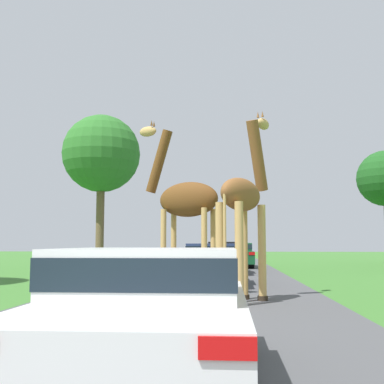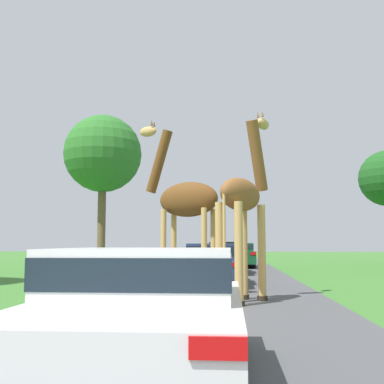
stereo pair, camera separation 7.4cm
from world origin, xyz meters
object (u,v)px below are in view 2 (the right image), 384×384
at_px(car_queue_right, 238,254).
at_px(giraffe_companion, 244,204).
at_px(giraffe_near_road, 184,202).
at_px(tree_centre_back, 103,154).
at_px(car_queue_left, 227,256).
at_px(car_lead_maroon, 145,309).
at_px(car_far_ahead, 214,262).

bearing_deg(car_queue_right, giraffe_companion, -90.41).
height_order(giraffe_near_road, tree_centre_back, tree_centre_back).
bearing_deg(tree_centre_back, car_queue_left, -31.21).
distance_m(giraffe_companion, car_queue_right, 16.80).
height_order(car_lead_maroon, car_queue_right, car_queue_right).
distance_m(giraffe_companion, car_lead_maroon, 6.97).
bearing_deg(car_far_ahead, tree_centre_back, 123.14).
xyz_separation_m(giraffe_near_road, giraffe_companion, (1.59, -1.56, -0.18)).
distance_m(giraffe_near_road, car_queue_left, 9.83).
xyz_separation_m(giraffe_near_road, car_queue_right, (1.71, 15.16, -1.78)).
xyz_separation_m(giraffe_near_road, car_lead_maroon, (0.39, -8.23, -1.81)).
relative_size(car_lead_maroon, car_far_ahead, 0.92).
bearing_deg(tree_centre_back, giraffe_near_road, -66.26).
bearing_deg(giraffe_companion, giraffe_near_road, 164.23).
bearing_deg(giraffe_companion, car_queue_left, 121.22).
distance_m(giraffe_companion, tree_centre_back, 17.89).
height_order(car_queue_left, car_far_ahead, car_queue_left).
height_order(giraffe_companion, car_queue_right, giraffe_companion).
height_order(car_queue_right, car_queue_left, car_queue_left).
bearing_deg(giraffe_companion, tree_centre_back, 145.08).
height_order(giraffe_near_road, car_queue_left, giraffe_near_road).
xyz_separation_m(car_queue_right, tree_centre_back, (-7.87, -1.16, 5.82)).
distance_m(car_queue_right, car_queue_left, 5.58).
relative_size(giraffe_companion, tree_centre_back, 0.55).
height_order(giraffe_near_road, car_queue_right, giraffe_near_road).
bearing_deg(giraffe_near_road, car_lead_maroon, -153.95).
distance_m(giraffe_near_road, car_queue_right, 15.36).
bearing_deg(car_lead_maroon, giraffe_companion, 79.73).
xyz_separation_m(car_lead_maroon, car_queue_right, (1.33, 23.39, 0.03)).
relative_size(giraffe_companion, car_lead_maroon, 1.19).
relative_size(car_queue_right, car_queue_left, 1.03).
height_order(giraffe_near_road, giraffe_companion, giraffe_near_road).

